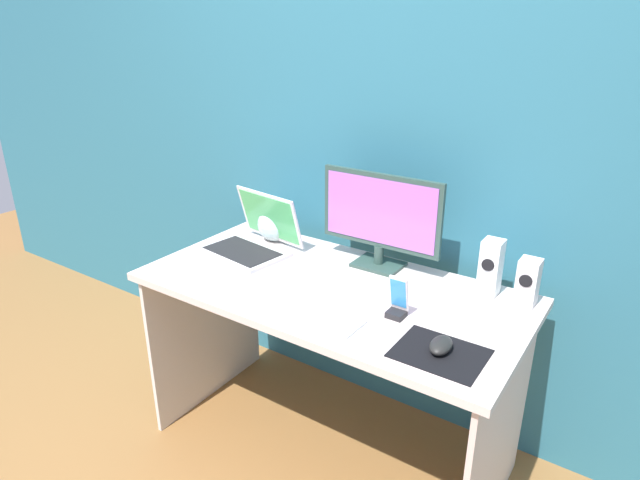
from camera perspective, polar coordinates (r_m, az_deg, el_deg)
ground_plane at (r=2.35m, az=0.95°, el=-20.89°), size 8.00×8.00×0.00m
wall_back at (r=2.13m, az=7.71°, el=12.34°), size 6.00×0.04×2.50m
desk at (r=2.00m, az=1.05°, el=-8.72°), size 1.36×0.68×0.73m
monitor at (r=2.01m, az=6.35°, el=2.39°), size 0.48×0.14×0.36m
speaker_right at (r=1.90m, az=20.99°, el=-4.14°), size 0.07×0.08×0.16m
speaker_near_monitor at (r=1.92m, az=17.48°, el=-2.77°), size 0.07×0.08×0.20m
laptop at (r=2.21m, az=-7.08°, el=0.00°), size 0.37×0.33×0.23m
fishbowl at (r=2.31m, az=-4.74°, el=1.70°), size 0.15×0.15×0.15m
keyboard_external at (r=1.76m, az=-1.90°, el=-7.41°), size 0.42×0.13×0.01m
mousepad at (r=1.60m, az=12.47°, el=-11.54°), size 0.25×0.20×0.00m
mouse at (r=1.60m, az=12.59°, el=-10.74°), size 0.07×0.10×0.04m
phone_in_dock at (r=1.73m, az=8.16°, el=-6.52°), size 0.06×0.06×0.14m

